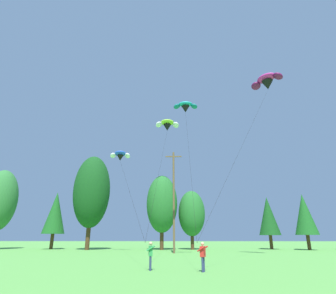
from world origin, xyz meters
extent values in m
ellipsoid|color=#2D7033|center=(-29.69, 47.43, 7.79)|extent=(5.26, 5.26, 10.07)
cylinder|color=#472D19|center=(-20.57, 48.45, 1.19)|extent=(0.54, 0.54, 2.38)
cone|color=#19561E|center=(-20.57, 48.45, 5.76)|extent=(3.61, 3.61, 6.76)
cylinder|color=#472D19|center=(-13.99, 46.06, 1.85)|extent=(0.66, 0.66, 3.70)
ellipsoid|color=#144719|center=(-13.99, 46.06, 8.96)|extent=(5.78, 5.78, 11.58)
cylinder|color=#472D19|center=(-2.58, 46.52, 1.44)|extent=(0.59, 0.59, 2.89)
ellipsoid|color=#236628|center=(-2.58, 46.52, 7.00)|extent=(4.91, 4.91, 9.04)
cylinder|color=#472D19|center=(2.21, 47.56, 1.15)|extent=(0.53, 0.53, 2.29)
ellipsoid|color=#236628|center=(2.21, 47.56, 5.56)|extent=(4.27, 4.27, 7.18)
cylinder|color=#472D19|center=(14.99, 49.04, 1.08)|extent=(0.52, 0.52, 2.16)
cone|color=#144719|center=(14.99, 49.04, 5.23)|extent=(3.42, 3.42, 6.14)
cylinder|color=#472D19|center=(19.88, 46.62, 1.09)|extent=(0.52, 0.52, 2.19)
cone|color=#19561E|center=(19.88, 46.62, 5.31)|extent=(3.45, 3.45, 6.23)
cylinder|color=brown|center=(-0.65, 37.85, 6.48)|extent=(0.26, 0.26, 12.97)
cube|color=brown|center=(-0.65, 37.85, 12.37)|extent=(2.20, 0.14, 0.14)
cylinder|color=navy|center=(-2.05, 20.04, 0.42)|extent=(0.15, 0.15, 0.84)
cylinder|color=navy|center=(-2.08, 20.23, 0.42)|extent=(0.15, 0.15, 0.84)
cube|color=#2D8E47|center=(-2.06, 20.13, 1.14)|extent=(0.29, 0.41, 0.60)
sphere|color=tan|center=(-2.06, 20.13, 1.58)|extent=(0.22, 0.22, 0.22)
cylinder|color=#2D8E47|center=(-2.03, 19.90, 1.30)|extent=(0.53, 0.15, 0.35)
cylinder|color=#2D8E47|center=(-2.10, 20.37, 1.30)|extent=(0.53, 0.15, 0.35)
cylinder|color=navy|center=(1.10, 19.38, 0.42)|extent=(0.17, 0.17, 0.84)
cylinder|color=navy|center=(1.18, 19.56, 0.42)|extent=(0.17, 0.17, 0.84)
cube|color=red|center=(1.14, 19.47, 1.14)|extent=(0.38, 0.45, 0.60)
sphere|color=tan|center=(1.14, 19.47, 1.58)|extent=(0.22, 0.22, 0.22)
cylinder|color=red|center=(1.04, 19.26, 1.30)|extent=(0.51, 0.30, 0.35)
cylinder|color=red|center=(1.24, 19.69, 1.30)|extent=(0.51, 0.30, 0.35)
ellipsoid|color=blue|center=(-8.50, 40.41, 13.61)|extent=(1.76, 1.28, 0.96)
ellipsoid|color=white|center=(-7.45, 40.48, 13.31)|extent=(1.10, 1.05, 1.08)
ellipsoid|color=white|center=(-9.56, 40.34, 13.31)|extent=(1.03, 1.06, 1.08)
cone|color=black|center=(-8.51, 40.52, 12.96)|extent=(1.01, 1.01, 0.81)
cylinder|color=black|center=(-5.46, 30.30, 7.08)|extent=(6.11, 20.44, 10.94)
ellipsoid|color=#D12893|center=(10.13, 29.68, 19.34)|extent=(2.55, 2.60, 0.95)
ellipsoid|color=#66144C|center=(11.06, 28.65, 18.95)|extent=(1.65, 1.60, 1.18)
ellipsoid|color=#66144C|center=(9.20, 30.71, 18.95)|extent=(1.58, 1.64, 1.18)
cone|color=black|center=(10.23, 29.77, 18.49)|extent=(1.75, 1.75, 1.06)
cylinder|color=black|center=(5.53, 24.69, 9.79)|extent=(9.42, 10.16, 16.34)
ellipsoid|color=#93D633|center=(-1.61, 41.99, 19.17)|extent=(2.25, 1.70, 1.03)
ellipsoid|color=white|center=(-0.28, 42.11, 18.80)|extent=(1.37, 1.39, 1.23)
ellipsoid|color=white|center=(-2.94, 41.87, 18.80)|extent=(1.20, 1.38, 1.23)
cone|color=black|center=(-1.62, 42.13, 18.35)|extent=(1.30, 1.30, 1.03)
cylinder|color=black|center=(-2.02, 31.11, 9.73)|extent=(0.80, 22.05, 16.23)
ellipsoid|color=teal|center=(0.82, 30.97, 16.79)|extent=(1.63, 0.97, 0.68)
ellipsoid|color=#0F666B|center=(1.83, 30.98, 16.51)|extent=(0.95, 0.82, 0.85)
ellipsoid|color=#0F666B|center=(-0.19, 30.95, 16.51)|extent=(0.94, 0.82, 0.85)
cone|color=black|center=(0.82, 31.05, 16.17)|extent=(0.92, 0.92, 0.78)
cylinder|color=black|center=(0.82, 25.34, 8.70)|extent=(0.02, 11.44, 14.16)
camera|label=1|loc=(-0.52, 1.74, 2.03)|focal=29.40mm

